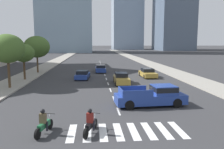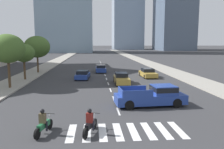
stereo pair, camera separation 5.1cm
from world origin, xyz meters
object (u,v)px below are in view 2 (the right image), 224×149
at_px(sedan_blue_1, 101,69).
at_px(sedan_gold_2, 121,79).
at_px(motorcycle_lead, 90,124).
at_px(sedan_gold_3, 148,73).
at_px(pickup_truck, 153,96).
at_px(motorcycle_trailing, 43,124).
at_px(street_tree_nearest, 8,49).
at_px(sedan_blue_0, 83,75).
at_px(street_tree_third, 37,47).
at_px(street_tree_second, 24,53).

bearing_deg(sedan_blue_1, sedan_gold_2, -169.00).
relative_size(motorcycle_lead, sedan_gold_3, 0.48).
xyz_separation_m(sedan_blue_1, sedan_gold_2, (2.26, -11.78, 0.02)).
xyz_separation_m(pickup_truck, sedan_gold_2, (-1.36, 10.69, -0.19)).
distance_m(motorcycle_trailing, street_tree_nearest, 15.66).
bearing_deg(pickup_truck, motorcycle_trailing, -148.92).
relative_size(sedan_blue_0, street_tree_nearest, 0.74).
height_order(motorcycle_trailing, sedan_blue_1, motorcycle_trailing).
relative_size(motorcycle_trailing, pickup_truck, 0.36).
bearing_deg(motorcycle_trailing, street_tree_third, 27.82).
relative_size(sedan_blue_1, street_tree_third, 0.76).
bearing_deg(sedan_gold_3, sedan_gold_2, -43.41).
relative_size(pickup_truck, sedan_blue_0, 1.32).
bearing_deg(sedan_blue_1, sedan_gold_3, -133.88).
distance_m(pickup_truck, street_tree_third, 26.35).
bearing_deg(sedan_gold_2, street_tree_third, -130.04).
distance_m(motorcycle_lead, sedan_gold_3, 22.96).
relative_size(sedan_gold_2, street_tree_nearest, 0.79).
height_order(sedan_blue_1, street_tree_second, street_tree_second).
bearing_deg(sedan_gold_2, sedan_blue_1, -168.50).
bearing_deg(sedan_gold_2, street_tree_second, -104.08).
height_order(sedan_gold_2, sedan_gold_3, sedan_gold_2).
distance_m(sedan_blue_0, sedan_gold_3, 9.77).
bearing_deg(street_tree_third, pickup_truck, -56.75).
relative_size(sedan_gold_2, street_tree_second, 0.97).
xyz_separation_m(sedan_blue_1, sedan_gold_3, (6.90, -6.67, -0.00)).
relative_size(sedan_gold_3, street_tree_nearest, 0.75).
distance_m(pickup_truck, sedan_gold_3, 16.14).
xyz_separation_m(sedan_gold_2, street_tree_nearest, (-12.95, -2.46, 3.88)).
bearing_deg(street_tree_nearest, sedan_blue_0, 40.37).
bearing_deg(street_tree_third, sedan_blue_1, 3.44).
height_order(motorcycle_trailing, sedan_gold_3, motorcycle_trailing).
xyz_separation_m(motorcycle_lead, sedan_gold_2, (3.76, 16.26, 0.04)).
xyz_separation_m(motorcycle_lead, sedan_blue_0, (-1.33, 20.48, -0.02)).
distance_m(motorcycle_lead, sedan_blue_1, 28.08).
relative_size(pickup_truck, street_tree_third, 0.95).
bearing_deg(sedan_blue_1, sedan_blue_0, 159.64).
bearing_deg(sedan_gold_3, motorcycle_lead, -22.63).
bearing_deg(sedan_blue_0, sedan_gold_2, -124.80).
relative_size(sedan_gold_3, street_tree_second, 0.92).
height_order(pickup_truck, street_tree_second, street_tree_second).
height_order(motorcycle_lead, sedan_gold_2, motorcycle_lead).
xyz_separation_m(motorcycle_lead, street_tree_nearest, (-9.19, 13.79, 3.92)).
bearing_deg(street_tree_second, sedan_blue_0, 5.94).
relative_size(motorcycle_lead, street_tree_nearest, 0.36).
height_order(motorcycle_trailing, sedan_gold_2, motorcycle_trailing).
height_order(sedan_gold_2, street_tree_nearest, street_tree_nearest).
bearing_deg(motorcycle_lead, sedan_blue_0, 21.84).
bearing_deg(motorcycle_lead, sedan_gold_2, 5.12).
xyz_separation_m(motorcycle_trailing, street_tree_second, (-6.56, 19.54, 3.18)).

